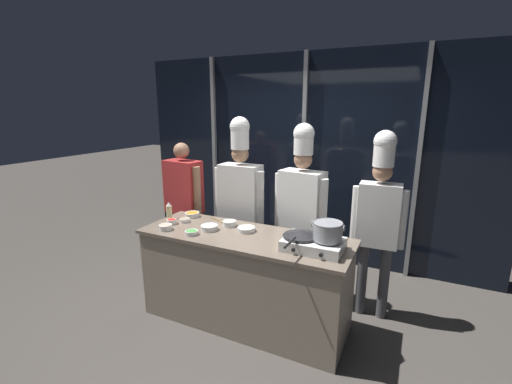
{
  "coord_description": "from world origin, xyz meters",
  "views": [
    {
      "loc": [
        1.38,
        -2.61,
        2.03
      ],
      "look_at": [
        0.0,
        0.25,
        1.23
      ],
      "focal_mm": 24.0,
      "sensor_mm": 36.0,
      "label": 1
    }
  ],
  "objects_px": {
    "prep_bowl_bell_pepper": "(172,221)",
    "chef_line": "(379,212)",
    "stock_pot": "(328,231)",
    "prep_bowl_chicken": "(230,223)",
    "prep_bowl_noodles": "(246,229)",
    "frying_pan": "(301,233)",
    "portable_stove": "(313,244)",
    "prep_bowl_shrimp": "(166,227)",
    "squeeze_bottle_oil": "(169,211)",
    "serving_spoon_slotted": "(221,221)",
    "chef_head": "(240,193)",
    "prep_bowl_mushrooms": "(185,220)",
    "prep_bowl_onion": "(209,227)",
    "prep_bowl_carrots": "(192,214)",
    "chef_sous": "(302,202)",
    "person_guest": "(184,197)",
    "prep_bowl_scallions": "(192,232)"
  },
  "relations": [
    {
      "from": "prep_bowl_scallions",
      "to": "person_guest",
      "type": "xyz_separation_m",
      "value": [
        -0.7,
        0.8,
        0.07
      ]
    },
    {
      "from": "prep_bowl_mushrooms",
      "to": "prep_bowl_carrots",
      "type": "distance_m",
      "value": 0.18
    },
    {
      "from": "portable_stove",
      "to": "frying_pan",
      "type": "xyz_separation_m",
      "value": [
        -0.11,
        -0.0,
        0.08
      ]
    },
    {
      "from": "prep_bowl_scallions",
      "to": "prep_bowl_bell_pepper",
      "type": "bearing_deg",
      "value": 156.36
    },
    {
      "from": "portable_stove",
      "to": "chef_sous",
      "type": "relative_size",
      "value": 0.26
    },
    {
      "from": "squeeze_bottle_oil",
      "to": "serving_spoon_slotted",
      "type": "height_order",
      "value": "squeeze_bottle_oil"
    },
    {
      "from": "chef_sous",
      "to": "prep_bowl_chicken",
      "type": "bearing_deg",
      "value": 50.83
    },
    {
      "from": "prep_bowl_bell_pepper",
      "to": "prep_bowl_noodles",
      "type": "xyz_separation_m",
      "value": [
        0.77,
        0.14,
        -0.0
      ]
    },
    {
      "from": "prep_bowl_scallions",
      "to": "chef_sous",
      "type": "distance_m",
      "value": 1.16
    },
    {
      "from": "prep_bowl_bell_pepper",
      "to": "chef_line",
      "type": "height_order",
      "value": "chef_line"
    },
    {
      "from": "prep_bowl_scallions",
      "to": "chef_line",
      "type": "bearing_deg",
      "value": 28.63
    },
    {
      "from": "person_guest",
      "to": "prep_bowl_chicken",
      "type": "bearing_deg",
      "value": 160.89
    },
    {
      "from": "prep_bowl_carrots",
      "to": "chef_line",
      "type": "xyz_separation_m",
      "value": [
        1.84,
        0.4,
        0.17
      ]
    },
    {
      "from": "portable_stove",
      "to": "prep_bowl_shrimp",
      "type": "bearing_deg",
      "value": -173.49
    },
    {
      "from": "frying_pan",
      "to": "chef_head",
      "type": "xyz_separation_m",
      "value": [
        -0.93,
        0.68,
        0.08
      ]
    },
    {
      "from": "prep_bowl_noodles",
      "to": "prep_bowl_bell_pepper",
      "type": "bearing_deg",
      "value": -169.91
    },
    {
      "from": "squeeze_bottle_oil",
      "to": "prep_bowl_bell_pepper",
      "type": "bearing_deg",
      "value": -43.6
    },
    {
      "from": "prep_bowl_noodles",
      "to": "serving_spoon_slotted",
      "type": "distance_m",
      "value": 0.38
    },
    {
      "from": "stock_pot",
      "to": "prep_bowl_shrimp",
      "type": "bearing_deg",
      "value": -173.95
    },
    {
      "from": "squeeze_bottle_oil",
      "to": "chef_head",
      "type": "xyz_separation_m",
      "value": [
        0.56,
        0.54,
        0.13
      ]
    },
    {
      "from": "frying_pan",
      "to": "prep_bowl_bell_pepper",
      "type": "distance_m",
      "value": 1.36
    },
    {
      "from": "stock_pot",
      "to": "prep_bowl_onion",
      "type": "distance_m",
      "value": 1.15
    },
    {
      "from": "squeeze_bottle_oil",
      "to": "chef_head",
      "type": "bearing_deg",
      "value": 44.35
    },
    {
      "from": "squeeze_bottle_oil",
      "to": "prep_bowl_carrots",
      "type": "height_order",
      "value": "squeeze_bottle_oil"
    },
    {
      "from": "frying_pan",
      "to": "chef_head",
      "type": "bearing_deg",
      "value": 143.87
    },
    {
      "from": "stock_pot",
      "to": "prep_bowl_scallions",
      "type": "height_order",
      "value": "stock_pot"
    },
    {
      "from": "portable_stove",
      "to": "chef_head",
      "type": "relative_size",
      "value": 0.25
    },
    {
      "from": "prep_bowl_onion",
      "to": "chef_sous",
      "type": "relative_size",
      "value": 0.09
    },
    {
      "from": "prep_bowl_noodles",
      "to": "serving_spoon_slotted",
      "type": "relative_size",
      "value": 0.72
    },
    {
      "from": "prep_bowl_carrots",
      "to": "serving_spoon_slotted",
      "type": "bearing_deg",
      "value": -1.3
    },
    {
      "from": "frying_pan",
      "to": "stock_pot",
      "type": "height_order",
      "value": "stock_pot"
    },
    {
      "from": "prep_bowl_bell_pepper",
      "to": "person_guest",
      "type": "xyz_separation_m",
      "value": [
        -0.34,
        0.64,
        0.06
      ]
    },
    {
      "from": "stock_pot",
      "to": "chef_line",
      "type": "xyz_separation_m",
      "value": [
        0.31,
        0.68,
        0.01
      ]
    },
    {
      "from": "chef_sous",
      "to": "chef_line",
      "type": "height_order",
      "value": "chef_sous"
    },
    {
      "from": "prep_bowl_chicken",
      "to": "prep_bowl_mushrooms",
      "type": "relative_size",
      "value": 1.32
    },
    {
      "from": "prep_bowl_noodles",
      "to": "chef_sous",
      "type": "height_order",
      "value": "chef_sous"
    },
    {
      "from": "frying_pan",
      "to": "prep_bowl_shrimp",
      "type": "xyz_separation_m",
      "value": [
        -1.29,
        -0.16,
        -0.1
      ]
    },
    {
      "from": "stock_pot",
      "to": "serving_spoon_slotted",
      "type": "xyz_separation_m",
      "value": [
        -1.16,
        0.27,
        -0.17
      ]
    },
    {
      "from": "prep_bowl_bell_pepper",
      "to": "prep_bowl_shrimp",
      "type": "bearing_deg",
      "value": -69.89
    },
    {
      "from": "chef_line",
      "to": "chef_sous",
      "type": "bearing_deg",
      "value": -3.53
    },
    {
      "from": "prep_bowl_mushrooms",
      "to": "prep_bowl_noodles",
      "type": "distance_m",
      "value": 0.69
    },
    {
      "from": "prep_bowl_shrimp",
      "to": "chef_head",
      "type": "xyz_separation_m",
      "value": [
        0.36,
        0.84,
        0.18
      ]
    },
    {
      "from": "squeeze_bottle_oil",
      "to": "serving_spoon_slotted",
      "type": "relative_size",
      "value": 0.76
    },
    {
      "from": "prep_bowl_onion",
      "to": "chef_line",
      "type": "height_order",
      "value": "chef_line"
    },
    {
      "from": "squeeze_bottle_oil",
      "to": "prep_bowl_mushrooms",
      "type": "height_order",
      "value": "squeeze_bottle_oil"
    },
    {
      "from": "stock_pot",
      "to": "prep_bowl_shrimp",
      "type": "distance_m",
      "value": 1.53
    },
    {
      "from": "frying_pan",
      "to": "chef_sous",
      "type": "bearing_deg",
      "value": 107.96
    },
    {
      "from": "prep_bowl_chicken",
      "to": "prep_bowl_noodles",
      "type": "height_order",
      "value": "prep_bowl_chicken"
    },
    {
      "from": "prep_bowl_mushrooms",
      "to": "chef_line",
      "type": "relative_size",
      "value": 0.06
    },
    {
      "from": "chef_line",
      "to": "prep_bowl_onion",
      "type": "bearing_deg",
      "value": 22.25
    }
  ]
}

